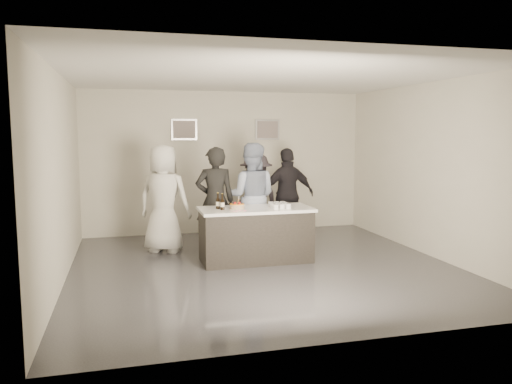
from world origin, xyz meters
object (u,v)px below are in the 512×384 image
person_guest_back (256,197)px  person_guest_right (288,195)px  beer_bottle_b (222,202)px  cake (237,206)px  person_main_blue (251,196)px  person_main_black (215,201)px  person_guest_left (164,199)px  beer_bottle_a (218,201)px  bar_counter (256,235)px

person_guest_back → person_guest_right: bearing=120.3°
beer_bottle_b → person_guest_right: person_guest_right is taller
cake → person_main_blue: bearing=62.0°
person_main_blue → person_main_black: bearing=30.8°
person_guest_left → person_guest_right: person_guest_left is taller
beer_bottle_a → person_guest_left: (-0.80, 1.01, -0.06)m
person_guest_left → person_guest_right: bearing=-145.4°
bar_counter → beer_bottle_a: size_ratio=7.15×
cake → person_guest_left: bearing=136.3°
cake → person_guest_right: person_guest_right is taller
person_guest_left → person_guest_back: person_guest_left is taller
cake → person_main_black: bearing=108.7°
person_guest_left → person_guest_back: (1.88, 0.66, -0.11)m
cake → beer_bottle_b: beer_bottle_b is taller
person_guest_back → person_main_blue: bearing=39.8°
person_guest_right → cake: bearing=43.0°
bar_counter → cake: 0.58m
person_guest_back → cake: bearing=35.8°
beer_bottle_b → person_main_blue: person_main_blue is taller
bar_counter → person_guest_left: 1.85m
bar_counter → cake: bearing=179.4°
person_main_blue → person_guest_back: (0.32, 0.86, -0.12)m
bar_counter → person_main_black: (-0.55, 0.72, 0.50)m
beer_bottle_a → beer_bottle_b: bearing=-65.6°
person_guest_left → beer_bottle_a: bearing=155.1°
bar_counter → beer_bottle_b: bearing=-173.5°
cake → person_guest_back: size_ratio=0.14×
person_main_black → person_guest_right: bearing=-153.4°
person_main_black → person_main_blue: bearing=-165.5°
person_main_blue → beer_bottle_b: bearing=71.9°
cake → person_guest_back: 1.88m
beer_bottle_a → cake: bearing=-8.5°
bar_counter → person_main_blue: 1.01m
person_guest_left → person_guest_right: (2.44, 0.33, -0.05)m
bar_counter → person_main_black: bearing=127.8°
person_main_black → person_guest_back: person_main_black is taller
beer_bottle_b → bar_counter: bearing=6.5°
person_guest_left → cake: bearing=163.2°
beer_bottle_b → person_main_black: bearing=88.7°
person_main_black → beer_bottle_b: bearing=92.0°
bar_counter → person_main_blue: (0.14, 0.85, 0.53)m
beer_bottle_a → person_guest_right: person_guest_right is taller
beer_bottle_a → person_main_black: person_main_black is taller
beer_bottle_a → person_guest_right: size_ratio=0.14×
person_main_black → beer_bottle_a: bearing=87.3°
bar_counter → beer_bottle_b: beer_bottle_b is taller
beer_bottle_b → person_guest_left: bearing=127.0°
person_guest_right → bar_counter: bearing=50.6°
person_guest_back → person_guest_left: bearing=-10.7°
person_main_blue → person_guest_back: person_main_blue is taller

